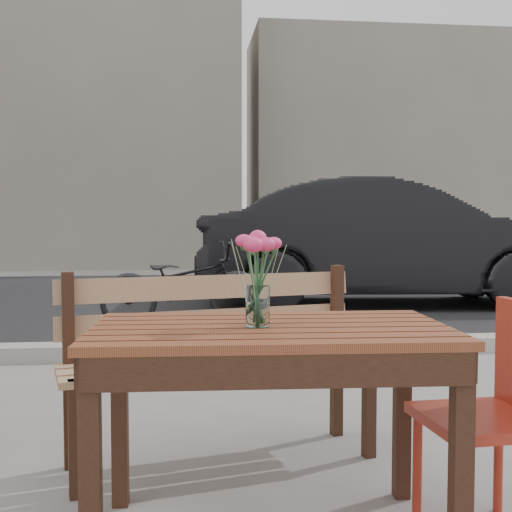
{
  "coord_description": "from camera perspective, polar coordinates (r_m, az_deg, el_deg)",
  "views": [
    {
      "loc": [
        -0.32,
        -2.09,
        1.07
      ],
      "look_at": [
        -0.08,
        0.05,
        0.96
      ],
      "focal_mm": 45.0,
      "sensor_mm": 36.0,
      "label": 1
    }
  ],
  "objects": [
    {
      "name": "bicycle",
      "position": [
        6.6,
        -6.47,
        -2.5
      ],
      "size": [
        1.74,
        0.83,
        0.88
      ],
      "primitive_type": "imported",
      "rotation": [
        0.0,
        0.0,
        1.72
      ],
      "color": "black",
      "rests_on": "ground"
    },
    {
      "name": "street",
      "position": [
        7.23,
        -3.83,
        -5.27
      ],
      "size": [
        30.0,
        8.12,
        0.12
      ],
      "color": "black",
      "rests_on": "ground"
    },
    {
      "name": "backdrop_buildings",
      "position": [
        16.68,
        -4.76,
        11.73
      ],
      "size": [
        15.5,
        4.0,
        8.0
      ],
      "color": "slate",
      "rests_on": "ground"
    },
    {
      "name": "red_chair",
      "position": [
        2.39,
        21.1,
        -11.97
      ],
      "size": [
        0.42,
        0.42,
        0.8
      ],
      "rotation": [
        0.0,
        0.0,
        -1.51
      ],
      "color": "#A22B1B",
      "rests_on": "ground"
    },
    {
      "name": "main_vase",
      "position": [
        2.1,
        0.15,
        -0.97
      ],
      "size": [
        0.17,
        0.17,
        0.32
      ],
      "color": "white",
      "rests_on": "main_table"
    },
    {
      "name": "parked_car",
      "position": [
        8.49,
        11.53,
        1.14
      ],
      "size": [
        5.0,
        2.11,
        1.61
      ],
      "primitive_type": "imported",
      "rotation": [
        0.0,
        0.0,
        1.49
      ],
      "color": "black",
      "rests_on": "ground"
    },
    {
      "name": "main_bench",
      "position": [
        2.94,
        -3.47,
        -7.54
      ],
      "size": [
        1.47,
        0.74,
        0.88
      ],
      "rotation": [
        0.0,
        0.0,
        0.24
      ],
      "color": "#9D7451",
      "rests_on": "ground"
    },
    {
      "name": "main_table",
      "position": [
        2.17,
        1.28,
        -9.33
      ],
      "size": [
        1.21,
        0.74,
        0.73
      ],
      "rotation": [
        0.0,
        0.0,
        -0.04
      ],
      "color": "#5C2818",
      "rests_on": "ground"
    }
  ]
}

